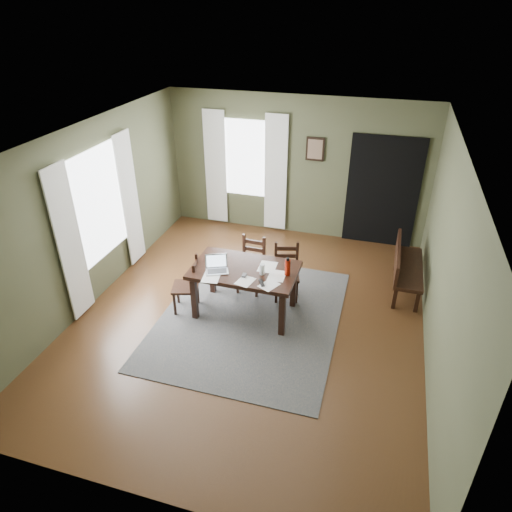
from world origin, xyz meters
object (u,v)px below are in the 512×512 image
(laptop, at_px, (217,266))
(dining_table, at_px, (245,274))
(chair_back_left, at_px, (251,265))
(chair_back_right, at_px, (286,272))
(bench, at_px, (404,265))
(chair_end, at_px, (188,285))
(water_bottle, at_px, (288,267))

(laptop, bearing_deg, dining_table, -1.99)
(dining_table, xyz_separation_m, chair_back_left, (-0.09, 0.64, -0.24))
(chair_back_right, bearing_deg, chair_back_left, 160.34)
(dining_table, height_order, chair_back_right, chair_back_right)
(chair_back_right, relative_size, bench, 0.66)
(chair_end, height_order, chair_back_left, chair_back_left)
(bench, bearing_deg, chair_back_left, 106.26)
(dining_table, bearing_deg, water_bottle, 1.43)
(chair_end, distance_m, bench, 3.45)
(chair_back_right, height_order, laptop, laptop)
(chair_back_right, distance_m, laptop, 1.21)
(bench, distance_m, laptop, 3.05)
(chair_back_left, relative_size, bench, 0.67)
(dining_table, relative_size, water_bottle, 5.62)
(chair_end, height_order, bench, chair_end)
(bench, distance_m, water_bottle, 2.15)
(chair_back_left, bearing_deg, dining_table, -79.47)
(chair_back_left, height_order, water_bottle, water_bottle)
(dining_table, height_order, chair_back_left, chair_back_left)
(dining_table, height_order, bench, dining_table)
(chair_end, bearing_deg, bench, 99.85)
(chair_back_right, bearing_deg, chair_end, -165.73)
(chair_back_right, height_order, bench, chair_back_right)
(chair_end, distance_m, chair_back_right, 1.53)
(chair_back_left, bearing_deg, water_bottle, -38.57)
(chair_end, height_order, laptop, laptop)
(bench, bearing_deg, chair_end, 115.73)
(dining_table, bearing_deg, laptop, -157.62)
(chair_back_left, xyz_separation_m, laptop, (-0.28, -0.79, 0.39))
(chair_back_left, bearing_deg, bench, 18.60)
(chair_end, relative_size, chair_back_left, 0.97)
(dining_table, relative_size, laptop, 3.91)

